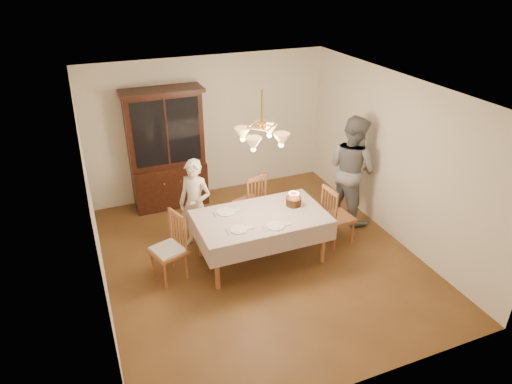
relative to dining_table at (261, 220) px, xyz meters
name	(u,v)px	position (x,y,z in m)	size (l,w,h in m)	color
ground	(261,258)	(0.00, 0.00, -0.68)	(5.00, 5.00, 0.00)	brown
room_shell	(261,164)	(0.00, 0.00, 0.90)	(5.00, 5.00, 5.00)	white
dining_table	(261,220)	(0.00, 0.00, 0.00)	(1.90, 1.10, 0.76)	#95522B
china_hutch	(167,151)	(-0.87, 2.25, 0.36)	(1.38, 0.54, 2.16)	black
chair_far_side	(250,203)	(0.19, 0.94, -0.24)	(0.55, 0.54, 1.00)	#95522B
chair_left_end	(168,251)	(-1.37, 0.07, -0.23)	(0.54, 0.55, 1.00)	#95522B
chair_right_end	(337,218)	(1.29, -0.02, -0.24)	(0.45, 0.47, 1.00)	#95522B
elderly_woman	(195,204)	(-0.79, 0.74, 0.05)	(0.53, 0.35, 1.46)	white
adult_in_grey	(352,169)	(1.90, 0.60, 0.24)	(0.90, 0.70, 1.85)	slate
birthday_cake	(293,202)	(0.56, 0.09, 0.14)	(0.30, 0.30, 0.22)	white
place_setting_near_left	(240,229)	(-0.42, -0.25, 0.08)	(0.39, 0.25, 0.02)	white
place_setting_near_right	(276,226)	(0.09, -0.35, 0.08)	(0.40, 0.25, 0.02)	white
place_setting_far_left	(227,212)	(-0.43, 0.28, 0.08)	(0.42, 0.27, 0.02)	white
chandelier	(262,137)	(0.00, 0.00, 1.29)	(0.62, 0.62, 0.73)	#BF8C3F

